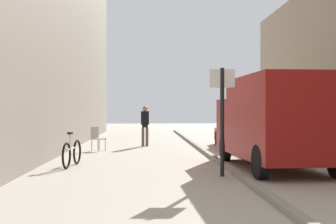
# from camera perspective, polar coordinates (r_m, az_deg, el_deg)

# --- Properties ---
(ground_plane) EXTENTS (80.00, 80.00, 0.00)m
(ground_plane) POSITION_cam_1_polar(r_m,az_deg,el_deg) (13.73, -0.35, -6.41)
(ground_plane) COLOR #A8A093
(kerb_strip) EXTENTS (0.16, 40.00, 0.12)m
(kerb_strip) POSITION_cam_1_polar(r_m,az_deg,el_deg) (13.88, 6.22, -6.09)
(kerb_strip) COLOR gray
(kerb_strip) RESTS_ON ground_plane
(pedestrian_mid_block) EXTENTS (0.35, 0.23, 1.78)m
(pedestrian_mid_block) POSITION_cam_1_polar(r_m,az_deg,el_deg) (19.55, -2.99, -1.42)
(pedestrian_mid_block) COLOR brown
(pedestrian_mid_block) RESTS_ON ground_plane
(delivery_van) EXTENTS (2.25, 5.39, 2.46)m
(delivery_van) POSITION_cam_1_polar(r_m,az_deg,el_deg) (12.35, 13.47, -1.02)
(delivery_van) COLOR maroon
(delivery_van) RESTS_ON ground_plane
(parked_car) EXTENTS (1.97, 4.26, 1.45)m
(parked_car) POSITION_cam_1_polar(r_m,az_deg,el_deg) (19.13, 9.39, -2.41)
(parked_car) COLOR maroon
(parked_car) RESTS_ON ground_plane
(street_sign_post) EXTENTS (0.60, 0.10, 2.60)m
(street_sign_post) POSITION_cam_1_polar(r_m,az_deg,el_deg) (10.67, 7.00, 0.01)
(street_sign_post) COLOR black
(street_sign_post) RESTS_ON ground_plane
(bicycle_leaning) EXTENTS (0.27, 1.76, 0.98)m
(bicycle_leaning) POSITION_cam_1_polar(r_m,az_deg,el_deg) (12.77, -12.28, -5.19)
(bicycle_leaning) COLOR black
(bicycle_leaning) RESTS_ON ground_plane
(cafe_chair_near_window) EXTENTS (0.61, 0.61, 0.94)m
(cafe_chair_near_window) POSITION_cam_1_polar(r_m,az_deg,el_deg) (17.56, -9.17, -3.18)
(cafe_chair_near_window) COLOR #B7B2A8
(cafe_chair_near_window) RESTS_ON ground_plane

